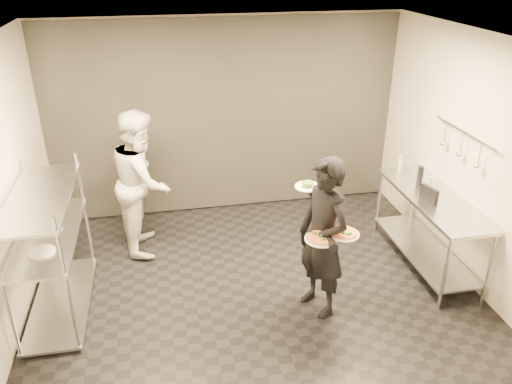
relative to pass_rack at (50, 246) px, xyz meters
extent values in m
cube|color=black|center=(2.15, 0.00, -0.77)|extent=(5.00, 4.00, 0.00)
cube|color=silver|center=(2.15, 0.00, 2.03)|extent=(5.00, 4.00, 0.00)
cube|color=beige|center=(2.15, 2.00, 0.63)|extent=(5.00, 0.00, 2.80)
cube|color=beige|center=(2.15, -2.00, 0.63)|extent=(5.00, 0.00, 2.80)
cube|color=beige|center=(-0.35, 0.00, 0.63)|extent=(0.00, 4.00, 2.80)
cube|color=beige|center=(4.65, 0.00, 0.63)|extent=(0.00, 4.00, 2.80)
cube|color=silver|center=(2.15, 1.97, 0.63)|extent=(4.90, 0.04, 2.74)
cylinder|color=#B9BCC1|center=(-0.27, -0.77, -0.02)|extent=(0.04, 0.04, 1.50)
cylinder|color=#B9BCC1|center=(-0.27, 0.77, -0.02)|extent=(0.04, 0.04, 1.50)
cylinder|color=#B9BCC1|center=(0.27, -0.77, -0.02)|extent=(0.04, 0.04, 1.50)
cylinder|color=#B9BCC1|center=(0.27, 0.77, -0.02)|extent=(0.04, 0.04, 1.50)
cube|color=#A9ADB3|center=(0.00, 0.00, -0.72)|extent=(0.60, 1.60, 0.03)
cube|color=#A9ADB3|center=(0.00, 0.00, 0.13)|extent=(0.60, 1.60, 0.03)
cube|color=#A9ADB3|center=(0.00, 0.00, 0.58)|extent=(0.60, 1.60, 0.03)
cylinder|color=white|center=(0.00, -0.35, 0.16)|extent=(0.26, 0.26, 0.01)
cylinder|color=white|center=(0.00, 0.10, 0.16)|extent=(0.26, 0.26, 0.01)
cylinder|color=#B9BCC1|center=(4.07, -0.86, -0.32)|extent=(0.04, 0.04, 0.90)
cylinder|color=#B9BCC1|center=(4.07, 0.86, -0.32)|extent=(0.04, 0.04, 0.90)
cylinder|color=#B9BCC1|center=(4.59, -0.86, -0.32)|extent=(0.04, 0.04, 0.90)
cylinder|color=#B9BCC1|center=(4.59, 0.86, -0.32)|extent=(0.04, 0.04, 0.90)
cube|color=#A9ADB3|center=(4.33, 0.00, -0.59)|extent=(0.57, 1.71, 0.03)
cube|color=#A9ADB3|center=(4.33, 0.00, 0.13)|extent=(0.60, 1.80, 0.04)
cylinder|color=#B9BCC1|center=(4.59, 0.00, 0.93)|extent=(0.02, 1.20, 0.02)
cylinder|color=#B9BCC1|center=(4.57, -0.35, 0.80)|extent=(0.01, 0.01, 0.22)
sphere|color=#B9BCC1|center=(4.57, -0.35, 0.67)|extent=(0.07, 0.07, 0.07)
cylinder|color=#B9BCC1|center=(4.57, 0.00, 0.80)|extent=(0.01, 0.01, 0.22)
sphere|color=#B9BCC1|center=(4.57, 0.00, 0.67)|extent=(0.07, 0.07, 0.07)
cylinder|color=#B9BCC1|center=(4.57, 0.35, 0.80)|extent=(0.01, 0.01, 0.22)
sphere|color=#B9BCC1|center=(4.57, 0.35, 0.67)|extent=(0.07, 0.07, 0.07)
imported|color=black|center=(2.77, -0.58, 0.11)|extent=(0.64, 0.76, 1.76)
imported|color=silver|center=(0.95, 1.10, 0.16)|extent=(0.75, 0.94, 1.85)
cylinder|color=white|center=(2.68, -0.77, 0.23)|extent=(0.32, 0.32, 0.01)
cylinder|color=#AC6D3E|center=(2.68, -0.77, 0.25)|extent=(0.28, 0.28, 0.02)
cylinder|color=red|center=(2.68, -0.77, 0.26)|extent=(0.25, 0.25, 0.01)
sphere|color=#1D5613|center=(2.68, -0.77, 0.26)|extent=(0.04, 0.04, 0.04)
cylinder|color=white|center=(2.92, -0.77, 0.26)|extent=(0.30, 0.30, 0.01)
cylinder|color=#AC6D3E|center=(2.92, -0.77, 0.27)|extent=(0.27, 0.27, 0.02)
cylinder|color=red|center=(2.92, -0.77, 0.28)|extent=(0.24, 0.24, 0.01)
sphere|color=#1D5613|center=(2.92, -0.77, 0.29)|extent=(0.04, 0.04, 0.04)
cylinder|color=white|center=(2.67, -0.30, 0.58)|extent=(0.27, 0.27, 0.01)
ellipsoid|color=#2A6318|center=(2.67, -0.30, 0.62)|extent=(0.13, 0.13, 0.07)
cube|color=black|center=(4.21, -0.09, 0.24)|extent=(0.11, 0.25, 0.18)
cylinder|color=gray|center=(4.28, 0.80, 0.26)|extent=(0.06, 0.06, 0.21)
cylinder|color=gray|center=(4.35, 0.17, 0.24)|extent=(0.05, 0.05, 0.18)
cylinder|color=black|center=(4.33, 0.36, 0.27)|extent=(0.07, 0.07, 0.24)
camera|label=1|loc=(1.24, -4.75, 2.81)|focal=35.00mm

